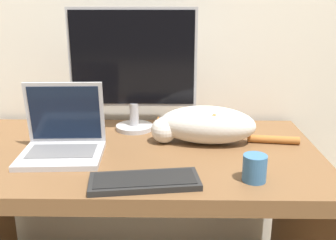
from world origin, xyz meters
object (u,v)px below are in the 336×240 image
object	(u,v)px
monitor	(133,65)
coffee_mug	(255,168)
laptop	(63,141)
cat	(205,124)
external_keyboard	(145,181)

from	to	relation	value
monitor	coffee_mug	world-z (taller)	monitor
laptop	cat	xyz separation A→B (m)	(0.55, 0.14, 0.03)
coffee_mug	external_keyboard	bearing A→B (deg)	-174.84
cat	coffee_mug	distance (m)	0.38
laptop	external_keyboard	distance (m)	0.41
monitor	cat	distance (m)	0.41
monitor	cat	xyz separation A→B (m)	(0.30, -0.17, -0.22)
coffee_mug	cat	bearing A→B (deg)	111.57
external_keyboard	cat	world-z (taller)	cat
external_keyboard	coffee_mug	world-z (taller)	coffee_mug
laptop	coffee_mug	world-z (taller)	laptop
laptop	coffee_mug	xyz separation A→B (m)	(0.68, -0.21, -0.01)
coffee_mug	laptop	bearing A→B (deg)	162.60
laptop	coffee_mug	distance (m)	0.72
external_keyboard	coffee_mug	bearing A→B (deg)	-2.66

